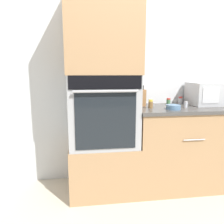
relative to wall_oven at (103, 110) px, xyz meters
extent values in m
plane|color=beige|center=(0.35, -0.30, -0.89)|extent=(12.00, 12.00, 0.00)
cube|color=silver|center=(0.35, 0.33, 0.36)|extent=(8.00, 0.05, 2.50)
cube|color=#A87F56|center=(0.00, 0.00, -0.62)|extent=(0.70, 0.60, 0.53)
cube|color=#9EA0A5|center=(0.00, 0.00, 0.00)|extent=(0.68, 0.59, 0.71)
cube|color=black|center=(0.00, -0.30, 0.30)|extent=(0.65, 0.01, 0.12)
cube|color=#33E54C|center=(0.00, -0.30, 0.30)|extent=(0.09, 0.00, 0.03)
cube|color=black|center=(0.00, -0.30, -0.05)|extent=(0.56, 0.01, 0.53)
cylinder|color=#9EA0A5|center=(0.00, -0.33, 0.22)|extent=(0.58, 0.02, 0.02)
cube|color=#A87F56|center=(0.00, 0.00, 0.79)|extent=(0.70, 0.60, 0.88)
cube|color=#A87F56|center=(0.86, 0.00, -0.45)|extent=(1.02, 0.60, 0.87)
cube|color=#474442|center=(0.86, 0.00, 0.00)|extent=(1.04, 0.63, 0.03)
cylinder|color=#B7B7BC|center=(0.86, -0.31, -0.26)|extent=(0.22, 0.01, 0.01)
cube|color=#B2B5BA|center=(1.17, 0.11, 0.14)|extent=(0.30, 0.35, 0.25)
cube|color=silver|center=(1.15, -0.07, 0.14)|extent=(0.19, 0.01, 0.17)
cube|color=olive|center=(0.44, 0.14, 0.10)|extent=(0.10, 0.11, 0.18)
cylinder|color=black|center=(0.41, 0.14, 0.22)|extent=(0.02, 0.02, 0.04)
cylinder|color=black|center=(0.44, 0.14, 0.22)|extent=(0.02, 0.02, 0.04)
cylinder|color=black|center=(0.46, 0.14, 0.22)|extent=(0.02, 0.02, 0.04)
cylinder|color=#517599|center=(0.70, -0.15, 0.04)|extent=(0.15, 0.15, 0.05)
cylinder|color=silver|center=(0.88, -0.05, 0.04)|extent=(0.04, 0.04, 0.05)
cylinder|color=#B7B7BC|center=(0.88, -0.05, 0.07)|extent=(0.04, 0.04, 0.01)
cylinder|color=silver|center=(0.96, 0.24, 0.05)|extent=(0.05, 0.05, 0.06)
cylinder|color=red|center=(0.96, 0.24, 0.09)|extent=(0.04, 0.04, 0.02)
cylinder|color=brown|center=(0.50, -0.05, 0.05)|extent=(0.05, 0.05, 0.07)
cylinder|color=gold|center=(0.50, -0.05, 0.10)|extent=(0.04, 0.04, 0.02)
cylinder|color=#427047|center=(0.79, 0.19, 0.04)|extent=(0.05, 0.05, 0.06)
cylinder|color=red|center=(0.79, 0.19, 0.08)|extent=(0.04, 0.04, 0.02)
camera|label=1|loc=(-0.21, -2.22, 0.38)|focal=35.00mm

